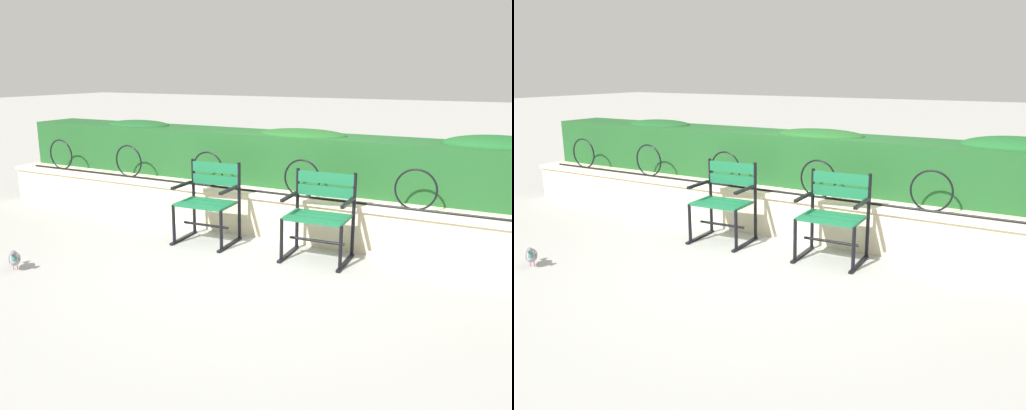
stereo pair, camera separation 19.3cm
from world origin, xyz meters
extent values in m
plane|color=#9E9E99|center=(0.00, 0.00, 0.00)|extent=(60.00, 60.00, 0.00)
cube|color=beige|center=(0.00, 0.90, 0.23)|extent=(8.40, 0.35, 0.45)
cube|color=beige|center=(0.00, 0.90, 0.48)|extent=(8.40, 0.41, 0.05)
cylinder|color=black|center=(0.00, 0.82, 0.51)|extent=(7.84, 0.02, 0.02)
torus|color=black|center=(-3.40, 0.82, 0.71)|extent=(0.42, 0.02, 0.42)
torus|color=black|center=(-2.20, 0.82, 0.71)|extent=(0.42, 0.02, 0.42)
torus|color=black|center=(-1.00, 0.82, 0.71)|extent=(0.42, 0.02, 0.42)
torus|color=black|center=(0.20, 0.82, 0.71)|extent=(0.42, 0.02, 0.42)
torus|color=black|center=(1.40, 0.82, 0.71)|extent=(0.42, 0.02, 0.42)
cube|color=#1E5123|center=(0.00, 1.42, 0.80)|extent=(8.23, 0.69, 0.61)
ellipsoid|color=#1B5123|center=(-2.50, 1.42, 1.11)|extent=(0.96, 0.62, 0.13)
ellipsoid|color=#1E5320|center=(-0.05, 1.42, 1.11)|extent=(1.08, 0.62, 0.13)
ellipsoid|color=#1B5523|center=(2.06, 1.42, 1.11)|extent=(1.09, 0.62, 0.21)
cube|color=#19663D|center=(-0.70, 0.17, 0.44)|extent=(0.59, 0.16, 0.03)
cube|color=#19663D|center=(-0.71, 0.31, 0.44)|extent=(0.59, 0.16, 0.03)
cube|color=#19663D|center=(-0.72, 0.44, 0.44)|extent=(0.59, 0.16, 0.03)
cube|color=#19663D|center=(-0.72, 0.55, 0.80)|extent=(0.58, 0.06, 0.11)
cube|color=#19663D|center=(-0.72, 0.55, 0.66)|extent=(0.58, 0.06, 0.11)
cylinder|color=black|center=(-0.43, 0.56, 0.44)|extent=(0.04, 0.04, 0.87)
cylinder|color=black|center=(-0.41, 0.13, 0.22)|extent=(0.04, 0.04, 0.44)
cube|color=black|center=(-0.42, 0.32, 0.01)|extent=(0.07, 0.52, 0.02)
cube|color=black|center=(-0.42, 0.32, 0.62)|extent=(0.06, 0.40, 0.03)
cylinder|color=black|center=(-1.01, 0.53, 0.44)|extent=(0.04, 0.04, 0.87)
cylinder|color=black|center=(-0.99, 0.10, 0.22)|extent=(0.04, 0.04, 0.44)
cube|color=black|center=(-1.00, 0.29, 0.01)|extent=(0.07, 0.52, 0.02)
cube|color=black|center=(-1.00, 0.29, 0.62)|extent=(0.06, 0.40, 0.03)
cylinder|color=black|center=(-0.71, 0.31, 0.20)|extent=(0.55, 0.06, 0.03)
cube|color=#19663D|center=(0.57, 0.21, 0.44)|extent=(0.60, 0.15, 0.03)
cube|color=#19663D|center=(0.56, 0.35, 0.44)|extent=(0.60, 0.15, 0.03)
cube|color=#19663D|center=(0.56, 0.49, 0.44)|extent=(0.60, 0.15, 0.03)
cube|color=#19663D|center=(0.55, 0.59, 0.79)|extent=(0.60, 0.05, 0.11)
cube|color=#19663D|center=(0.55, 0.59, 0.65)|extent=(0.60, 0.05, 0.11)
cylinder|color=black|center=(0.85, 0.60, 0.43)|extent=(0.04, 0.04, 0.87)
cylinder|color=black|center=(0.87, 0.17, 0.22)|extent=(0.04, 0.04, 0.44)
cube|color=black|center=(0.86, 0.36, 0.01)|extent=(0.06, 0.52, 0.02)
cube|color=black|center=(0.86, 0.36, 0.62)|extent=(0.05, 0.40, 0.03)
cylinder|color=black|center=(0.25, 0.58, 0.43)|extent=(0.04, 0.04, 0.87)
cylinder|color=black|center=(0.27, 0.15, 0.22)|extent=(0.04, 0.04, 0.44)
cube|color=black|center=(0.26, 0.34, 0.01)|extent=(0.06, 0.52, 0.02)
cube|color=black|center=(0.26, 0.34, 0.62)|extent=(0.05, 0.40, 0.03)
cylinder|color=black|center=(0.56, 0.35, 0.20)|extent=(0.57, 0.05, 0.03)
ellipsoid|color=gray|center=(-1.88, -1.23, 0.11)|extent=(0.21, 0.20, 0.11)
cylinder|color=#2D6B56|center=(-1.83, -1.27, 0.14)|extent=(0.07, 0.07, 0.06)
sphere|color=slate|center=(-1.81, -1.28, 0.20)|extent=(0.06, 0.06, 0.06)
cone|color=black|center=(-1.79, -1.30, 0.19)|extent=(0.03, 0.02, 0.01)
cone|color=#595960|center=(-1.97, -1.15, 0.10)|extent=(0.10, 0.10, 0.06)
ellipsoid|color=slate|center=(-1.86, -1.19, 0.11)|extent=(0.12, 0.11, 0.07)
ellipsoid|color=slate|center=(-1.91, -1.25, 0.11)|extent=(0.12, 0.11, 0.07)
cylinder|color=#C6515B|center=(-1.86, -1.22, 0.03)|extent=(0.01, 0.01, 0.05)
cylinder|color=#C6515B|center=(-1.90, -1.23, 0.03)|extent=(0.01, 0.01, 0.05)
camera|label=1|loc=(2.32, -4.34, 1.85)|focal=36.94mm
camera|label=2|loc=(2.49, -4.25, 1.85)|focal=36.94mm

